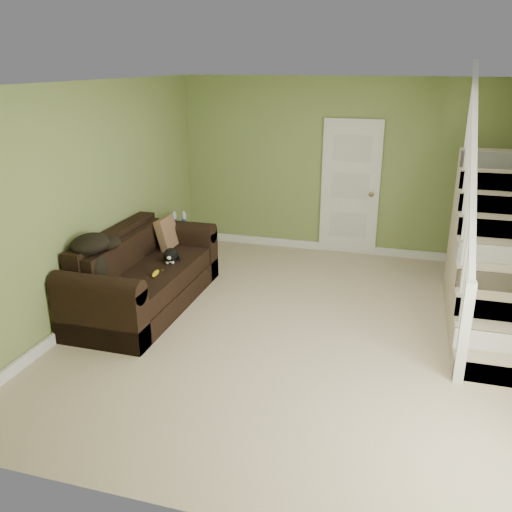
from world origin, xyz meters
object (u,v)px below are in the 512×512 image
Objects in this scene: sofa at (142,278)px; cat at (170,255)px; banana at (156,273)px; side_table at (182,243)px.

sofa is 0.42m from cat.
cat is 2.25× the size of banana.
side_table is at bearing 88.47° from cat.
banana is (0.46, -1.76, 0.25)m from side_table.
side_table is at bearing 98.35° from banana.
sofa is 11.82× the size of banana.
side_table is 1.40m from cat.
side_table is 3.92× the size of banana.
banana is at bearing -36.07° from sofa.
side_table is (-0.17, 1.55, -0.07)m from sofa.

